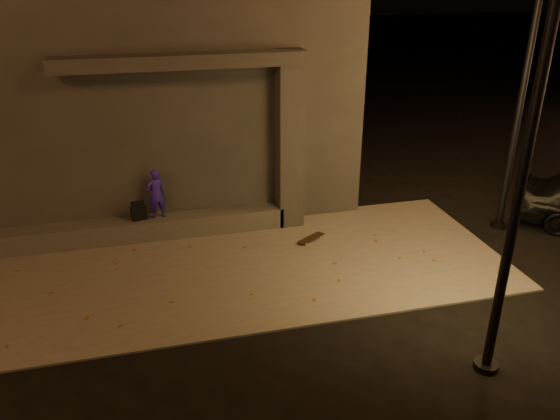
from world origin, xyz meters
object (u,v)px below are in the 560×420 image
object	(u,v)px
skateboarder	(156,194)
skateboard	(311,238)
column	(290,148)
street_lamp_0	(544,65)
backpack	(139,212)

from	to	relation	value
skateboarder	skateboard	size ratio (longest dim) A/B	1.61
column	street_lamp_0	distance (m)	6.32
skateboard	street_lamp_0	xyz separation A→B (m)	(1.33, -4.52, 4.32)
skateboard	skateboarder	bearing A→B (deg)	129.26
skateboard	street_lamp_0	world-z (taller)	street_lamp_0
backpack	street_lamp_0	size ratio (longest dim) A/B	0.06
skateboarder	skateboard	world-z (taller)	skateboarder
skateboard	street_lamp_0	size ratio (longest dim) A/B	0.09
skateboard	backpack	bearing A→B (deg)	131.22
skateboarder	backpack	distance (m)	0.57
skateboarder	skateboard	bearing A→B (deg)	142.32
skateboarder	street_lamp_0	world-z (taller)	street_lamp_0
skateboard	street_lamp_0	bearing A→B (deg)	-106.00
backpack	skateboard	distance (m)	3.75
column	street_lamp_0	world-z (taller)	street_lamp_0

